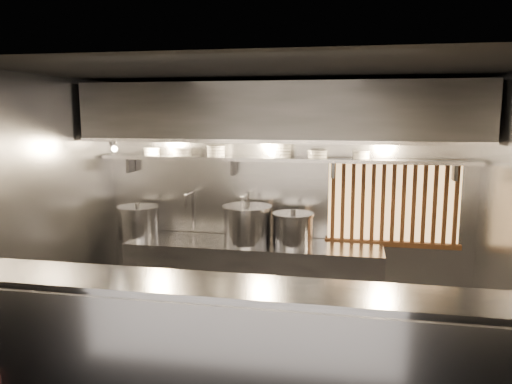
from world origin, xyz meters
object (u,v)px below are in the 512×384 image
(stock_pot_mid, at_px, (247,224))
(stock_pot_right, at_px, (293,229))
(stock_pot_left, at_px, (138,221))
(heat_lamp, at_px, (113,144))
(pendant_bulb, at_px, (272,153))

(stock_pot_mid, relative_size, stock_pot_right, 1.14)
(stock_pot_left, height_order, stock_pot_mid, stock_pot_mid)
(heat_lamp, relative_size, stock_pot_left, 0.55)
(heat_lamp, distance_m, stock_pot_right, 2.30)
(pendant_bulb, height_order, stock_pot_left, pendant_bulb)
(heat_lamp, relative_size, stock_pot_mid, 0.49)
(stock_pot_mid, bearing_deg, pendant_bulb, 16.57)
(stock_pot_mid, bearing_deg, heat_lamp, -170.01)
(pendant_bulb, xyz_separation_m, stock_pot_left, (-1.65, -0.07, -0.87))
(stock_pot_mid, height_order, stock_pot_right, stock_pot_mid)
(pendant_bulb, distance_m, stock_pot_left, 1.87)
(pendant_bulb, relative_size, stock_pot_mid, 0.26)
(heat_lamp, relative_size, pendant_bulb, 1.87)
(stock_pot_left, xyz_separation_m, stock_pot_mid, (1.38, -0.01, 0.03))
(stock_pot_mid, distance_m, stock_pot_right, 0.54)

